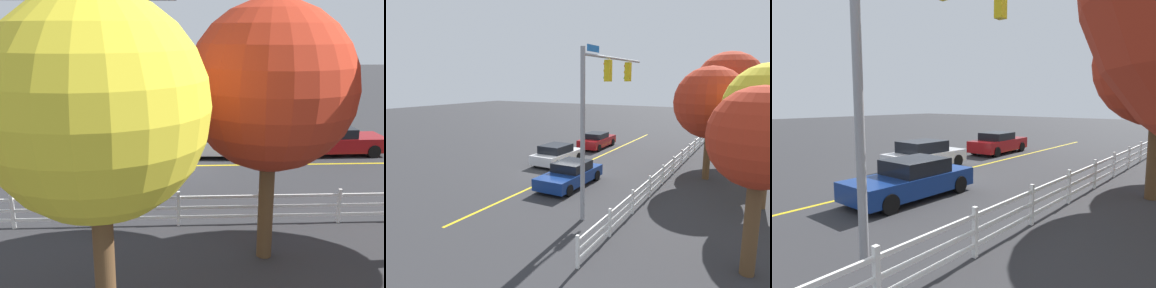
{
  "view_description": "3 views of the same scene",
  "coord_description": "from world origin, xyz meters",
  "views": [
    {
      "loc": [
        -0.25,
        19.47,
        6.09
      ],
      "look_at": [
        -1.05,
        1.46,
        1.42
      ],
      "focal_mm": 41.28,
      "sensor_mm": 36.0,
      "label": 1
    },
    {
      "loc": [
        18.81,
        11.24,
        6.0
      ],
      "look_at": [
        -0.72,
        0.53,
        1.82
      ],
      "focal_mm": 31.65,
      "sensor_mm": 36.0,
      "label": 2
    },
    {
      "loc": [
        10.54,
        10.74,
        3.41
      ],
      "look_at": [
        -1.49,
        0.97,
        1.49
      ],
      "focal_mm": 32.08,
      "sensor_mm": 36.0,
      "label": 3
    }
  ],
  "objects": [
    {
      "name": "ground_plane",
      "position": [
        0.0,
        0.0,
        0.0
      ],
      "size": [
        120.0,
        120.0,
        0.0
      ],
      "primitive_type": "plane",
      "color": "#2D2D30"
    },
    {
      "name": "lane_center_stripe",
      "position": [
        -4.0,
        0.0,
        0.0
      ],
      "size": [
        28.0,
        0.16,
        0.01
      ],
      "primitive_type": "cube",
      "color": "gold",
      "rests_on": "ground_plane"
    },
    {
      "name": "signal_assembly",
      "position": [
        4.59,
        4.69,
        5.23
      ],
      "size": [
        6.98,
        0.38,
        7.48
      ],
      "color": "gray",
      "rests_on": "ground_plane"
    },
    {
      "name": "car_0",
      "position": [
        -8.45,
        -1.74,
        0.68
      ],
      "size": [
        4.68,
        2.0,
        1.39
      ],
      "rotation": [
        0.0,
        0.0,
        3.16
      ],
      "color": "maroon",
      "rests_on": "ground_plane"
    },
    {
      "name": "car_1",
      "position": [
        2.43,
        1.75,
        0.66
      ],
      "size": [
        4.81,
        2.05,
        1.38
      ],
      "rotation": [
        0.0,
        0.0,
        -0.01
      ],
      "color": "navy",
      "rests_on": "ground_plane"
    },
    {
      "name": "car_2",
      "position": [
        -1.62,
        -1.72,
        0.7
      ],
      "size": [
        4.29,
        2.14,
        1.44
      ],
      "rotation": [
        0.0,
        0.0,
        3.1
      ],
      "color": "silver",
      "rests_on": "ground_plane"
    },
    {
      "name": "white_rail_fence",
      "position": [
        -3.0,
        6.39,
        0.6
      ],
      "size": [
        26.1,
        0.1,
        1.15
      ],
      "color": "white",
      "rests_on": "ground_plane"
    }
  ]
}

